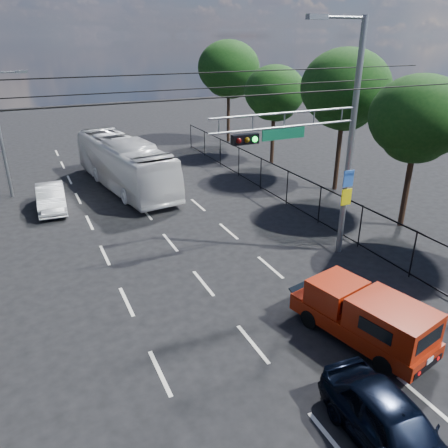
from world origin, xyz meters
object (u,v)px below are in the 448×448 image
red_pickup (364,316)px  navy_hatchback (393,427)px  signal_mast (327,136)px  white_bus (124,163)px  white_van (51,198)px

red_pickup → navy_hatchback: bearing=-122.2°
red_pickup → navy_hatchback: (-2.12, -3.36, -0.23)m
signal_mast → white_bus: size_ratio=0.86×
navy_hatchback → white_bus: (-0.96, 21.55, 0.84)m
signal_mast → red_pickup: (-2.12, -5.27, -4.32)m
navy_hatchback → white_van: navy_hatchback is taller
signal_mast → navy_hatchback: bearing=-116.1°
white_van → white_bus: bearing=27.5°
red_pickup → white_van: size_ratio=1.19×
signal_mast → white_bus: signal_mast is taller
red_pickup → white_bus: (-3.07, 18.19, 0.61)m
signal_mast → white_van: 15.28m
navy_hatchback → white_bus: bearing=96.4°
signal_mast → navy_hatchback: size_ratio=2.33×
red_pickup → navy_hatchback: size_ratio=1.20×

